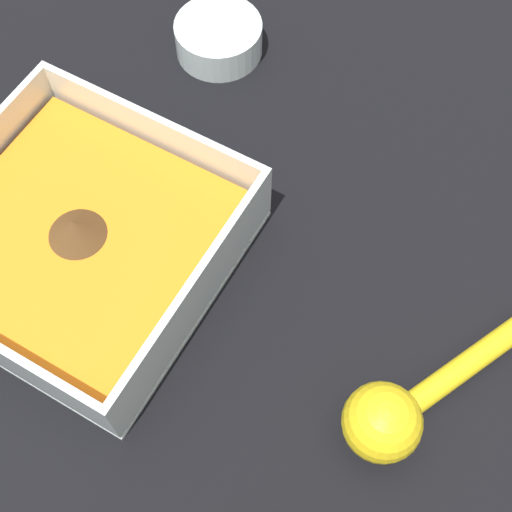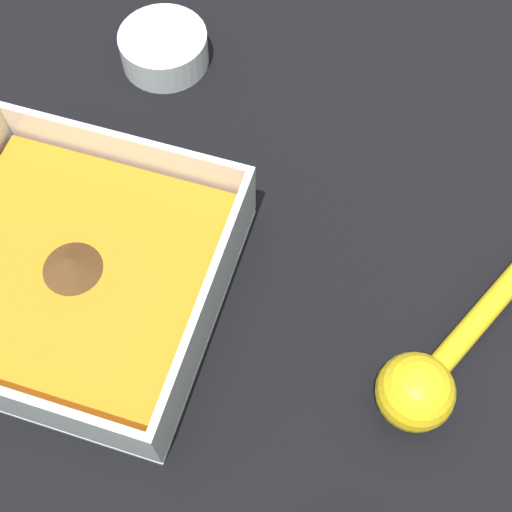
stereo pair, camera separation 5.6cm
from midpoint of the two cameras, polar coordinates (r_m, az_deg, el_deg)
ground_plane at (r=0.62m, az=-8.55°, el=1.96°), size 4.00×4.00×0.00m
square_dish at (r=0.59m, az=-11.11°, el=0.68°), size 0.23×0.23×0.07m
spice_bowl at (r=0.72m, az=-0.70°, el=16.82°), size 0.08×0.08×0.03m
lemon_squeezer at (r=0.54m, az=14.53°, el=-12.08°), size 0.18×0.11×0.06m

